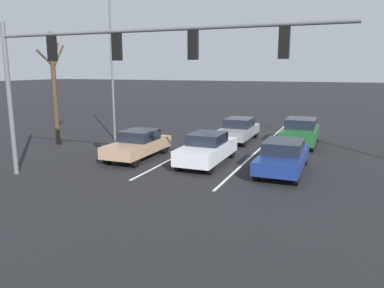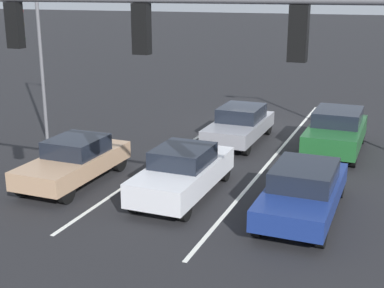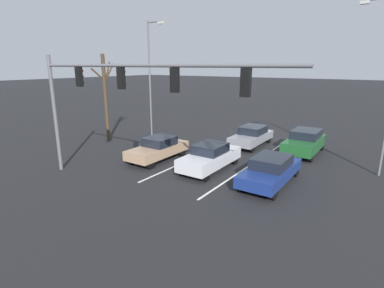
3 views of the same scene
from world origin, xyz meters
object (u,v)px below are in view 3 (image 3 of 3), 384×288
Objects in this scene: street_lamp_right_shoulder at (151,75)px; bare_tree_near at (106,95)px; car_navy_leftlane_front at (271,170)px; traffic_signal_gantry at (113,88)px; car_tan_rightlane_front at (158,148)px; car_gray_midlane_second at (252,136)px; car_silver_midlane_front at (210,157)px; car_darkgreen_leftlane_second at (305,142)px.

street_lamp_right_shoulder is 3.92m from bare_tree_near.
street_lamp_right_shoulder reaches higher than car_navy_leftlane_front.
car_navy_leftlane_front is 8.68m from traffic_signal_gantry.
car_tan_rightlane_front is 0.98× the size of car_gray_midlane_second.
car_silver_midlane_front is 1.02× the size of car_gray_midlane_second.
street_lamp_right_shoulder reaches higher than car_gray_midlane_second.
street_lamp_right_shoulder reaches higher than bare_tree_near.
street_lamp_right_shoulder reaches higher than traffic_signal_gantry.
car_silver_midlane_front is at bearing 91.61° from car_gray_midlane_second.
car_navy_leftlane_front is 1.06× the size of car_gray_midlane_second.
traffic_signal_gantry is (2.35, 4.83, 4.11)m from car_silver_midlane_front.
car_tan_rightlane_front is at bearing 165.34° from bare_tree_near.
street_lamp_right_shoulder is at bearing -58.29° from traffic_signal_gantry.
car_silver_midlane_front is 0.50× the size of street_lamp_right_shoulder.
car_tan_rightlane_front is 7.04m from street_lamp_right_shoulder.
traffic_signal_gantry is 9.98m from street_lamp_right_shoulder.
car_silver_midlane_front is 3.64m from car_navy_leftlane_front.
car_navy_leftlane_front is at bearing -178.80° from car_tan_rightlane_front.
car_silver_midlane_front is at bearing -176.22° from car_tan_rightlane_front.
street_lamp_right_shoulder is 1.36× the size of bare_tree_near.
car_silver_midlane_front is at bearing 171.68° from bare_tree_near.
car_navy_leftlane_front is at bearing 161.54° from street_lamp_right_shoulder.
street_lamp_right_shoulder reaches higher than car_darkgreen_leftlane_second.
car_silver_midlane_front reaches higher than car_gray_midlane_second.
traffic_signal_gantry is at bearing 79.06° from car_gray_midlane_second.
car_darkgreen_leftlane_second reaches higher than car_tan_rightlane_front.
car_silver_midlane_front is 7.42m from car_darkgreen_leftlane_second.
car_tan_rightlane_front is 9.95m from car_darkgreen_leftlane_second.
traffic_signal_gantry is 1.49× the size of street_lamp_right_shoulder.
car_darkgreen_leftlane_second is (-7.37, -6.69, 0.09)m from car_tan_rightlane_front.
car_gray_midlane_second is at bearing 0.88° from car_darkgreen_leftlane_second.
bare_tree_near is (8.17, -6.37, -1.27)m from traffic_signal_gantry.
car_gray_midlane_second is 11.77m from bare_tree_near.
car_silver_midlane_front is 3.71m from car_tan_rightlane_front.
car_silver_midlane_front is 6.39m from car_gray_midlane_second.
car_gray_midlane_second is at bearing -117.96° from car_tan_rightlane_front.
car_silver_midlane_front is 1.02× the size of car_darkgreen_leftlane_second.
car_darkgreen_leftlane_second is 13.41m from traffic_signal_gantry.
car_tan_rightlane_front is at bearing 62.04° from car_gray_midlane_second.
car_gray_midlane_second is 0.33× the size of traffic_signal_gantry.
car_darkgreen_leftlane_second is at bearing -118.06° from traffic_signal_gantry.
bare_tree_near is (10.34, 4.85, 2.86)m from car_gray_midlane_second.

